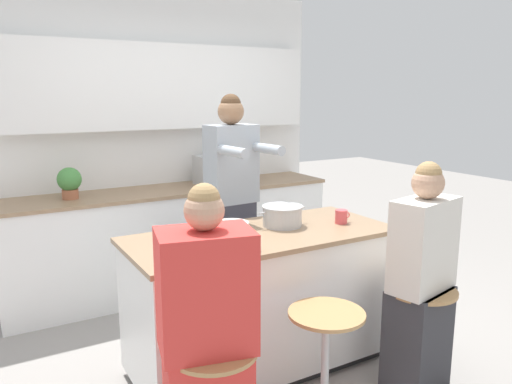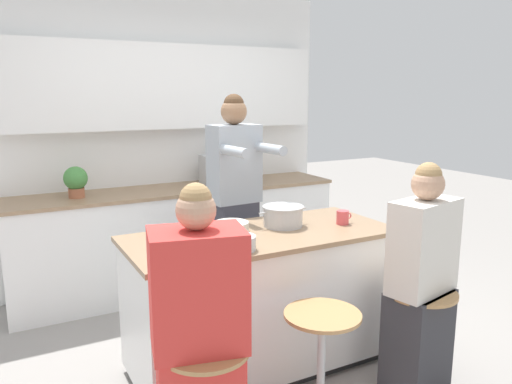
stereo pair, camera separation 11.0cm
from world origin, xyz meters
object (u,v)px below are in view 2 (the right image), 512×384
cooking_pot (283,216)px  coffee_cup_far (190,234)px  bar_stool_rightmost (419,333)px  potted_plant (76,180)px  person_cooking (235,211)px  person_seated_near (421,292)px  person_wrapped_blanket (199,343)px  coffee_cup_near (343,217)px  microwave (230,170)px  fruit_bowl (237,243)px  kitchen_island (261,300)px  bar_stool_center (321,359)px  banana_bunch (174,253)px

cooking_pot → coffee_cup_far: 0.66m
bar_stool_rightmost → potted_plant: bearing=124.6°
person_cooking → person_seated_near: bearing=-72.6°
person_cooking → cooking_pot: bearing=-88.0°
bar_stool_rightmost → person_wrapped_blanket: bearing=179.9°
coffee_cup_near → coffee_cup_far: (-1.04, 0.12, -0.00)m
microwave → potted_plant: (-1.37, 0.03, 0.01)m
coffee_cup_near → coffee_cup_far: size_ratio=1.13×
cooking_pot → potted_plant: 1.83m
fruit_bowl → coffee_cup_near: bearing=11.4°
person_wrapped_blanket → kitchen_island: bearing=57.4°
bar_stool_rightmost → coffee_cup_far: bearing=146.4°
kitchen_island → bar_stool_center: (0.00, -0.66, -0.09)m
person_wrapped_blanket → person_seated_near: (1.38, -0.00, -0.03)m
coffee_cup_far → microwave: microwave is taller
bar_stool_center → coffee_cup_far: 1.03m
fruit_bowl → potted_plant: 1.89m
bar_stool_rightmost → fruit_bowl: (-0.97, 0.46, 0.57)m
coffee_cup_far → cooking_pot: bearing=2.0°
person_cooking → person_seated_near: (0.53, -1.38, -0.26)m
fruit_bowl → coffee_cup_far: coffee_cup_far is taller
microwave → person_seated_near: bearing=-85.4°
bar_stool_center → person_wrapped_blanket: bearing=-177.8°
kitchen_island → coffee_cup_far: 0.67m
bar_stool_center → microwave: 2.35m
bar_stool_center → banana_bunch: (-0.64, 0.47, 0.56)m
person_cooking → person_wrapped_blanket: person_cooking is taller
kitchen_island → cooking_pot: bearing=21.5°
cooking_pot → fruit_bowl: bearing=-147.0°
bar_stool_center → coffee_cup_near: 1.02m
person_seated_near → person_cooking: bearing=98.6°
person_cooking → person_wrapped_blanket: bearing=-125.2°
bar_stool_center → microwave: (0.50, 2.19, 0.69)m
fruit_bowl → coffee_cup_far: (-0.17, 0.30, 0.00)m
person_wrapped_blanket → cooking_pot: person_wrapped_blanket is taller
fruit_bowl → potted_plant: potted_plant is taller
fruit_bowl → microwave: bearing=66.0°
bar_stool_rightmost → coffee_cup_near: 0.86m
cooking_pot → coffee_cup_far: cooking_pot is taller
kitchen_island → potted_plant: size_ratio=6.66×
person_cooking → person_seated_near: person_cooking is taller
microwave → person_wrapped_blanket: bearing=-118.5°
person_cooking → potted_plant: size_ratio=6.89×
fruit_bowl → person_cooking: bearing=64.9°
person_seated_near → potted_plant: size_ratio=5.45×
person_wrapped_blanket → potted_plant: person_wrapped_blanket is taller
coffee_cup_near → microwave: (-0.09, 1.59, 0.11)m
cooking_pot → fruit_bowl: size_ratio=1.71×
bar_stool_center → person_cooking: 1.45m
person_seated_near → banana_bunch: person_seated_near is taller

